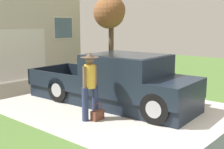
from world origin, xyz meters
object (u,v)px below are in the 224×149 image
Objects in this scene: person_with_hat at (90,83)px; wheeled_trash_bin at (94,64)px; pickup_truck at (121,83)px; handbag at (97,114)px; front_yard_tree at (110,13)px.

person_with_hat is 1.67× the size of wheeled_trash_bin.
pickup_truck is 1.58m from person_with_hat.
handbag is (-1.45, -0.37, -0.57)m from pickup_truck.
pickup_truck is at bearing 16.04° from person_with_hat.
person_with_hat is at bearing -136.64° from wheeled_trash_bin.
handbag is 7.70m from front_yard_tree.
wheeled_trash_bin is (-0.97, 0.14, -2.40)m from front_yard_tree.
handbag is at bearing -135.03° from wheeled_trash_bin.
handbag is at bearing -50.12° from person_with_hat.
handbag is 0.12× the size of front_yard_tree.
wheeled_trash_bin is at bearing 51.55° from person_with_hat.
pickup_truck is 12.39× the size of handbag.
handbag is at bearing -141.28° from front_yard_tree.
front_yard_tree is (5.59, 4.48, 2.83)m from handbag.
pickup_truck is 1.50× the size of front_yard_tree.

